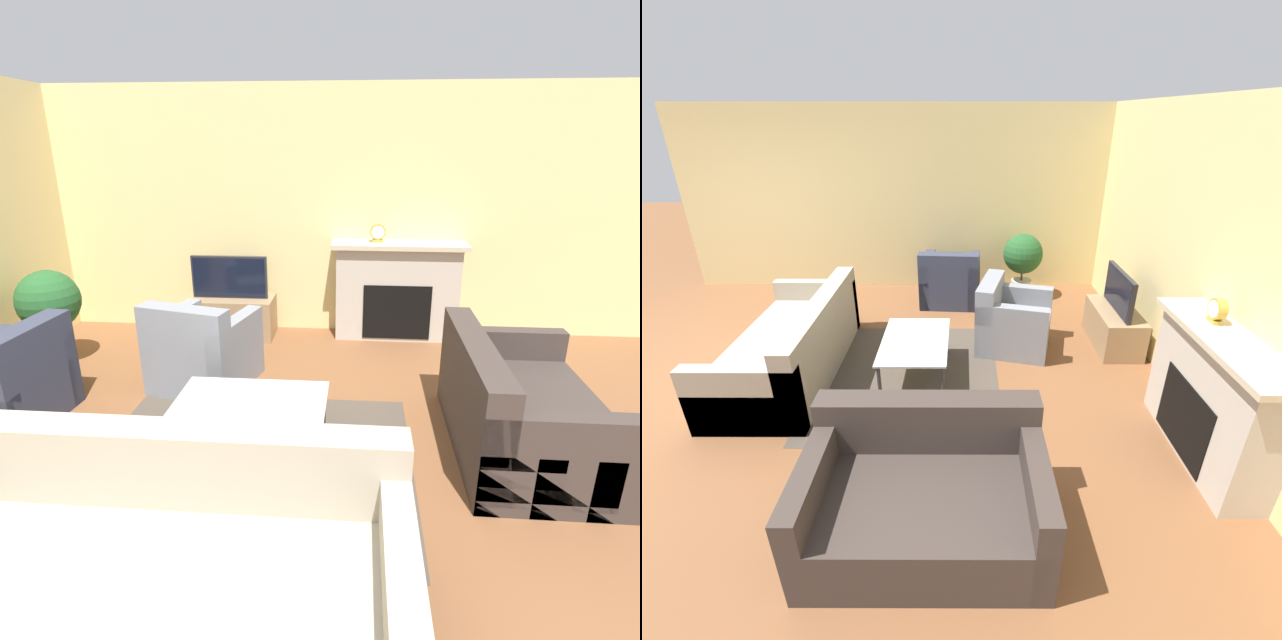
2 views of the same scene
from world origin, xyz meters
The scene contains 12 objects.
wall_back centered at (0.00, 4.92, 1.35)m, with size 8.24×0.06×2.70m.
area_rug centered at (0.11, 2.20, 0.00)m, with size 2.24×1.88×0.00m.
fireplace centered at (1.24, 4.71, 0.57)m, with size 1.46×0.42×1.08m.
tv_stand centered at (-0.61, 4.58, 0.23)m, with size 0.96×0.47×0.46m.
tv centered at (-0.61, 4.58, 0.69)m, with size 0.84×0.06×0.47m.
couch_sectional centered at (-0.01, 0.96, 0.28)m, with size 2.19×0.99×0.82m.
couch_loveseat centered at (1.98, 2.54, 0.29)m, with size 0.97×1.52×0.82m.
armchair_by_window centered at (-1.92, 2.59, 0.30)m, with size 0.90×0.88×0.82m.
armchair_accent centered at (-0.56, 3.34, 0.30)m, with size 0.96×0.97×0.82m.
coffee_table centered at (0.11, 2.28, 0.40)m, with size 1.04×0.68×0.43m.
potted_plant centered at (-2.15, 3.66, 0.61)m, with size 0.59×0.59×0.96m.
mantel_clock centered at (1.01, 4.71, 1.19)m, with size 0.17×0.07×0.20m.
Camera 1 is at (0.82, -0.70, 2.10)m, focal length 28.00 mm.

